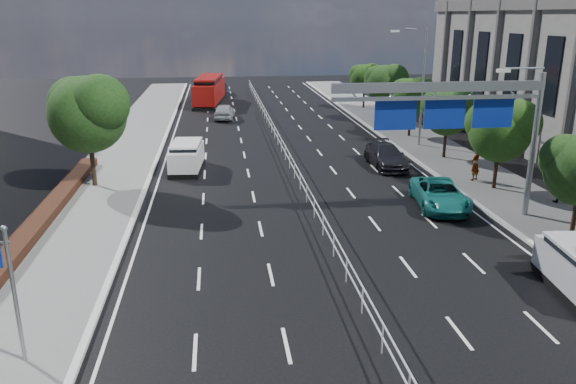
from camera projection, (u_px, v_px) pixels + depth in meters
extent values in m
plane|color=black|center=(374.00, 339.00, 17.69)|extent=(160.00, 160.00, 0.00)
cube|color=silver|center=(79.00, 358.00, 16.59)|extent=(0.25, 140.00, 0.15)
cube|color=silver|center=(286.00, 148.00, 38.68)|extent=(0.05, 85.00, 0.05)
cube|color=silver|center=(286.00, 154.00, 38.81)|extent=(0.05, 85.00, 0.05)
cylinder|color=gray|center=(15.00, 300.00, 15.80)|extent=(0.12, 0.12, 4.20)
sphere|color=gray|center=(4.00, 229.00, 15.15)|extent=(0.18, 0.18, 0.18)
cylinder|color=gray|center=(533.00, 147.00, 27.34)|extent=(0.28, 0.28, 7.20)
cube|color=gray|center=(440.00, 87.00, 25.84)|extent=(10.20, 0.25, 0.45)
cube|color=gray|center=(439.00, 98.00, 25.99)|extent=(10.20, 0.18, 0.18)
cylinder|color=gray|center=(524.00, 68.00, 26.08)|extent=(2.00, 0.10, 0.10)
cube|color=silver|center=(503.00, 71.00, 25.99)|extent=(0.60, 0.25, 0.15)
cube|color=navy|center=(493.00, 113.00, 26.74)|extent=(2.00, 0.08, 1.40)
cube|color=white|center=(492.00, 113.00, 26.79)|extent=(1.80, 0.02, 1.20)
cube|color=navy|center=(445.00, 114.00, 26.45)|extent=(2.00, 0.08, 1.40)
cube|color=white|center=(444.00, 114.00, 26.50)|extent=(1.80, 0.02, 1.20)
cube|color=navy|center=(395.00, 115.00, 26.16)|extent=(2.00, 0.08, 1.40)
cube|color=white|center=(395.00, 115.00, 26.21)|extent=(1.80, 0.02, 1.20)
cylinder|color=gray|center=(423.00, 88.00, 42.23)|extent=(0.16, 0.16, 9.00)
cylinder|color=gray|center=(411.00, 29.00, 40.79)|extent=(0.10, 2.40, 0.10)
cube|color=silver|center=(395.00, 31.00, 40.69)|extent=(0.60, 0.25, 0.15)
cube|color=#4C4947|center=(539.00, 2.00, 37.35)|extent=(0.40, 36.00, 1.00)
cylinder|color=black|center=(92.00, 159.00, 32.75)|extent=(0.28, 0.28, 3.50)
sphere|color=black|center=(87.00, 115.00, 31.97)|extent=(4.40, 4.40, 4.40)
sphere|color=black|center=(100.00, 104.00, 31.24)|extent=(3.30, 3.30, 3.30)
sphere|color=black|center=(75.00, 103.00, 32.33)|extent=(3.08, 3.08, 3.08)
cylinder|color=black|center=(575.00, 212.00, 25.27)|extent=(0.21, 0.21, 2.60)
sphere|color=black|center=(565.00, 159.00, 24.95)|extent=(2.24, 2.24, 2.24)
cylinder|color=black|center=(496.00, 167.00, 32.34)|extent=(0.22, 0.22, 2.80)
sphere|color=#15340E|center=(500.00, 132.00, 31.71)|extent=(3.50, 3.50, 3.50)
sphere|color=#15340E|center=(518.00, 123.00, 31.13)|extent=(2.62, 2.62, 2.62)
sphere|color=#15340E|center=(486.00, 122.00, 32.00)|extent=(2.45, 2.45, 2.45)
cylinder|color=black|center=(445.00, 140.00, 39.45)|extent=(0.22, 0.22, 2.70)
sphere|color=black|center=(447.00, 112.00, 38.84)|extent=(3.30, 3.30, 3.30)
sphere|color=black|center=(460.00, 105.00, 38.29)|extent=(2.48, 2.48, 2.47)
sphere|color=black|center=(437.00, 105.00, 39.11)|extent=(2.31, 2.31, 2.31)
cylinder|color=black|center=(410.00, 122.00, 46.55)|extent=(0.21, 0.21, 2.65)
sphere|color=#15340E|center=(411.00, 98.00, 45.96)|extent=(3.20, 3.20, 3.20)
sphere|color=#15340E|center=(421.00, 92.00, 45.42)|extent=(2.40, 2.40, 2.40)
sphere|color=#15340E|center=(403.00, 92.00, 46.22)|extent=(2.24, 2.24, 2.24)
cylinder|color=black|center=(384.00, 106.00, 53.61)|extent=(0.23, 0.23, 2.85)
sphere|color=black|center=(385.00, 84.00, 52.98)|extent=(3.60, 3.60, 3.60)
sphere|color=black|center=(394.00, 79.00, 52.38)|extent=(2.70, 2.70, 2.70)
sphere|color=black|center=(377.00, 79.00, 53.28)|extent=(2.52, 2.52, 2.52)
cylinder|color=black|center=(364.00, 97.00, 60.75)|extent=(0.21, 0.21, 2.60)
sphere|color=#15340E|center=(365.00, 79.00, 60.17)|extent=(3.10, 3.10, 3.10)
sphere|color=#15340E|center=(372.00, 74.00, 59.64)|extent=(2.32, 2.33, 2.32)
sphere|color=#15340E|center=(359.00, 75.00, 60.42)|extent=(2.17, 2.17, 2.17)
cube|color=black|center=(187.00, 168.00, 36.85)|extent=(2.25, 4.52, 0.31)
cube|color=white|center=(187.00, 157.00, 36.62)|extent=(2.21, 4.43, 1.29)
cube|color=black|center=(186.00, 147.00, 36.42)|extent=(1.96, 3.22, 0.57)
cube|color=white|center=(186.00, 143.00, 36.34)|extent=(2.06, 3.48, 0.11)
cylinder|color=black|center=(172.00, 172.00, 35.42)|extent=(0.33, 0.66, 0.64)
cylinder|color=black|center=(197.00, 171.00, 35.48)|extent=(0.33, 0.66, 0.64)
cylinder|color=black|center=(178.00, 161.00, 38.11)|extent=(0.33, 0.66, 0.64)
cylinder|color=black|center=(201.00, 160.00, 38.17)|extent=(0.33, 0.66, 0.64)
cube|color=black|center=(210.00, 103.00, 64.40)|extent=(3.77, 10.65, 0.31)
cube|color=maroon|center=(209.00, 91.00, 64.00)|extent=(3.70, 10.45, 2.12)
cube|color=black|center=(209.00, 82.00, 63.68)|extent=(3.14, 7.58, 0.93)
cube|color=maroon|center=(209.00, 77.00, 63.54)|extent=(3.32, 8.20, 0.19)
cylinder|color=black|center=(196.00, 106.00, 61.14)|extent=(0.35, 0.67, 0.64)
cylinder|color=black|center=(215.00, 106.00, 61.14)|extent=(0.35, 0.67, 0.64)
cylinder|color=black|center=(205.00, 97.00, 67.57)|extent=(0.35, 0.67, 0.64)
cylinder|color=black|center=(222.00, 97.00, 67.57)|extent=(0.35, 0.67, 0.64)
imported|color=#9B9FA2|center=(224.00, 111.00, 54.91)|extent=(2.27, 4.62, 1.51)
imported|color=black|center=(220.00, 88.00, 72.15)|extent=(2.14, 4.85, 1.55)
cylinder|color=black|center=(543.00, 269.00, 21.82)|extent=(0.33, 0.64, 0.61)
imported|color=#166561|center=(439.00, 194.00, 29.66)|extent=(3.00, 5.40, 1.43)
imported|color=black|center=(386.00, 156.00, 37.61)|extent=(2.12, 5.12, 1.48)
imported|color=gray|center=(475.00, 165.00, 33.95)|extent=(0.85, 0.80, 1.96)
imported|color=gray|center=(560.00, 185.00, 29.96)|extent=(1.13, 1.02, 1.90)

